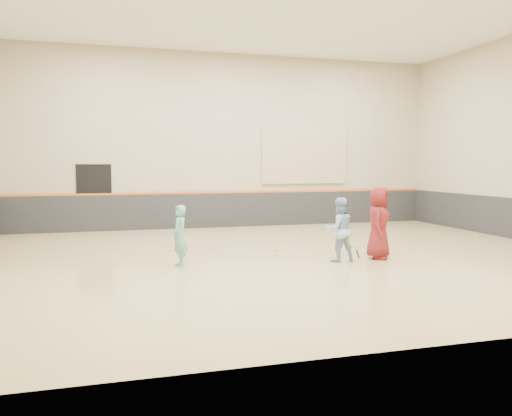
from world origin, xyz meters
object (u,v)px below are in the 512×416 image
object	(u,v)px
girl	(180,236)
spare_racket	(170,247)
instructor	(339,230)
young_man	(379,223)

from	to	relation	value
girl	spare_racket	distance (m)	2.23
instructor	spare_racket	world-z (taller)	instructor
girl	young_man	xyz separation A→B (m)	(4.57, -0.28, 0.17)
girl	young_man	world-z (taller)	young_man
instructor	young_man	distance (m)	1.04
instructor	spare_racket	bearing A→B (deg)	-35.11
young_man	instructor	bearing A→B (deg)	128.93
instructor	girl	bearing A→B (deg)	-5.43
instructor	young_man	bearing A→B (deg)	-175.63
instructor	spare_racket	xyz separation A→B (m)	(-3.53, 2.51, -0.64)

